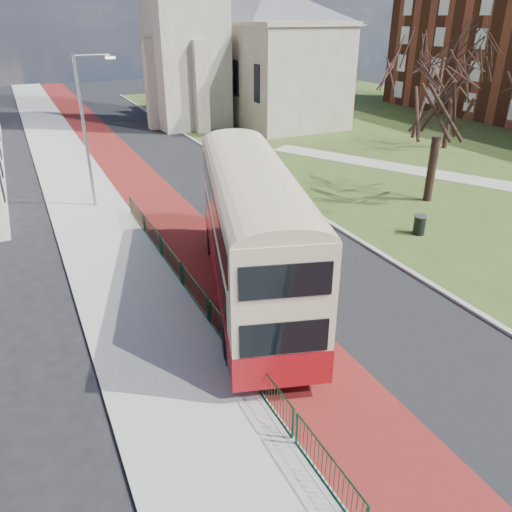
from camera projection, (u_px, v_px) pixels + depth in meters
ground at (343, 365)px, 15.50m from camera, size 160.00×160.00×0.00m
road_carriageway at (185, 184)px, 32.33m from camera, size 9.00×120.00×0.01m
bus_lane at (144, 189)px, 31.28m from camera, size 3.40×120.00×0.01m
pavement_west at (81, 197)px, 29.77m from camera, size 4.00×120.00×0.12m
kerb_west at (115, 192)px, 30.55m from camera, size 0.25×120.00×0.13m
kerb_east at (238, 167)px, 35.72m from camera, size 0.25×80.00×0.13m
grass_green at (446, 140)px, 43.50m from camera, size 40.00×80.00×0.04m
pedestrian_railing at (208, 310)px, 17.36m from camera, size 0.07×24.00×1.12m
streetlamp at (87, 125)px, 26.43m from camera, size 2.13×0.18×8.00m
bus at (252, 228)px, 18.11m from camera, size 6.20×12.34×5.04m
winter_tree_near at (445, 82)px, 26.41m from camera, size 8.49×8.49×9.58m
winter_tree_far at (458, 65)px, 38.20m from camera, size 6.83×6.83×9.23m
litter_bin at (419, 225)px, 24.54m from camera, size 0.62×0.62×0.99m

